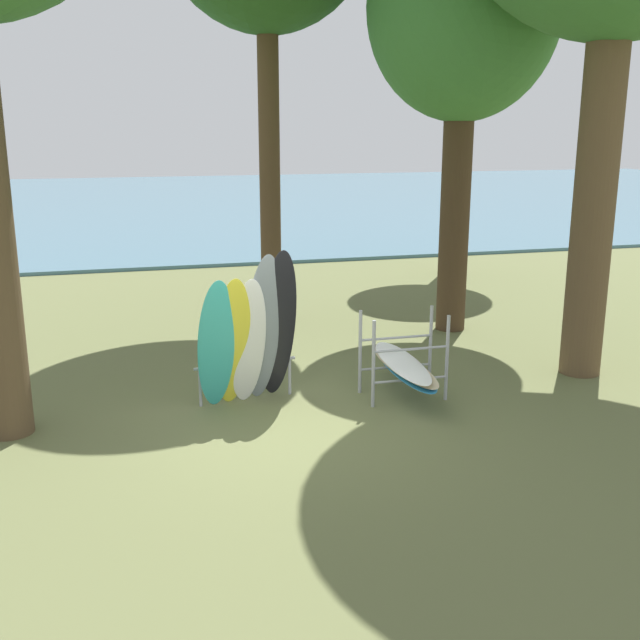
{
  "coord_description": "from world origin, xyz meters",
  "views": [
    {
      "loc": [
        -2.03,
        -9.2,
        3.85
      ],
      "look_at": [
        0.68,
        1.03,
        1.1
      ],
      "focal_mm": 42.6,
      "sensor_mm": 36.0,
      "label": 1
    }
  ],
  "objects_px": {
    "tree_mid_behind": "(464,13)",
    "board_storage_rack": "(404,365)",
    "leaning_board_pile": "(249,337)",
    "tree_far_right_back": "(462,19)"
  },
  "relations": [
    {
      "from": "tree_far_right_back",
      "to": "leaning_board_pile",
      "type": "bearing_deg",
      "value": -129.47
    },
    {
      "from": "tree_far_right_back",
      "to": "board_storage_rack",
      "type": "relative_size",
      "value": 3.89
    },
    {
      "from": "tree_far_right_back",
      "to": "leaning_board_pile",
      "type": "distance_m",
      "value": 11.88
    },
    {
      "from": "leaning_board_pile",
      "to": "board_storage_rack",
      "type": "relative_size",
      "value": 1.05
    },
    {
      "from": "tree_mid_behind",
      "to": "board_storage_rack",
      "type": "xyz_separation_m",
      "value": [
        -2.21,
        -3.28,
        -5.24
      ]
    },
    {
      "from": "tree_mid_behind",
      "to": "tree_far_right_back",
      "type": "height_order",
      "value": "tree_far_right_back"
    },
    {
      "from": "tree_mid_behind",
      "to": "tree_far_right_back",
      "type": "distance_m",
      "value": 5.65
    },
    {
      "from": "tree_mid_behind",
      "to": "board_storage_rack",
      "type": "bearing_deg",
      "value": -124.0
    },
    {
      "from": "tree_mid_behind",
      "to": "tree_far_right_back",
      "type": "xyz_separation_m",
      "value": [
        2.33,
        5.12,
        0.59
      ]
    },
    {
      "from": "tree_far_right_back",
      "to": "tree_mid_behind",
      "type": "bearing_deg",
      "value": -114.48
    }
  ]
}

